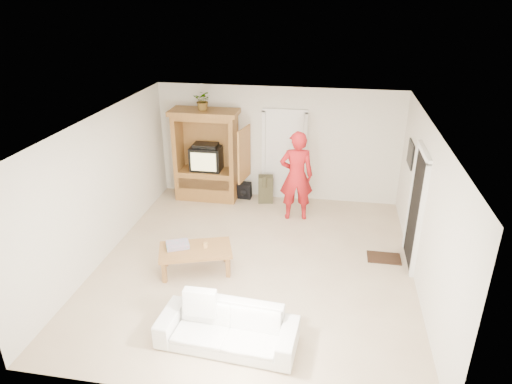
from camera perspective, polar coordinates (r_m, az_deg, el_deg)
floor at (r=8.29m, az=-0.14°, el=-9.00°), size 6.00×6.00×0.00m
ceiling at (r=7.21m, az=-0.16°, el=8.60°), size 6.00×6.00×0.00m
wall_back at (r=10.43m, az=2.74°, el=6.02°), size 5.50×0.00×5.50m
wall_front at (r=5.16m, az=-6.16°, el=-14.73°), size 5.50×0.00×5.50m
wall_left at (r=8.54m, az=-18.64°, el=0.56°), size 0.00×6.00×6.00m
wall_right at (r=7.72m, az=20.41°, el=-2.24°), size 0.00×6.00×6.00m
armoire at (r=10.54m, az=-6.08°, el=3.86°), size 1.82×1.14×2.10m
door_back at (r=10.47m, az=3.51°, el=4.46°), size 0.85×0.05×2.04m
doorway_right at (r=8.36m, az=19.35°, el=-2.16°), size 0.05×0.90×2.04m
framed_picture at (r=9.34m, az=18.77°, el=4.51°), size 0.03×0.60×0.48m
doormat at (r=8.77m, az=15.69°, el=-7.92°), size 0.60×0.40×0.02m
plant at (r=10.13m, az=-6.61°, el=11.30°), size 0.40×0.35×0.43m
man at (r=9.52m, az=5.07°, el=2.01°), size 0.77×0.58×1.93m
sofa at (r=6.52m, az=-3.60°, el=-16.57°), size 1.96×0.88×0.56m
coffee_table at (r=7.96m, az=-7.58°, el=-7.37°), size 1.37×1.02×0.46m
towel at (r=8.00m, az=-9.77°, el=-6.53°), size 0.46×0.42×0.08m
candle at (r=7.91m, az=-6.34°, el=-6.62°), size 0.08×0.08×0.10m
backpack_black at (r=10.69m, az=-1.46°, el=0.16°), size 0.33×0.21×0.39m
backpack_olive at (r=10.47m, az=1.20°, el=0.37°), size 0.37×0.30×0.64m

